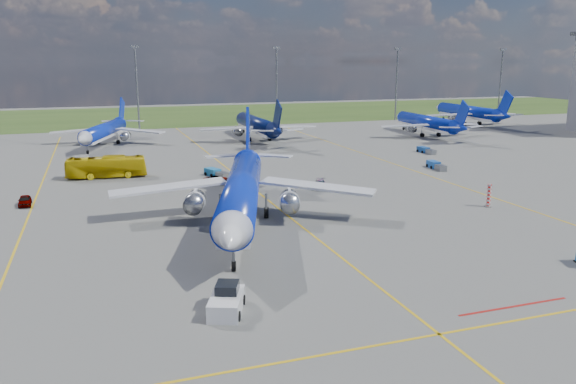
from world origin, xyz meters
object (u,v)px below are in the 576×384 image
object	(u,v)px
bg_jet_nnw	(105,145)
service_car_a	(25,201)
warning_post	(489,196)
service_car_c	(319,184)
baggage_tug_c	(216,173)
baggage_tug_e	(426,150)
main_airliner	(242,224)
bg_jet_ne	(426,135)
bg_jet_ene	(467,124)
service_car_b	(217,180)
baggage_tug_w	(436,166)
apron_bus	(106,167)
pushback_tug	(227,301)
bg_jet_n	(257,139)

from	to	relation	value
bg_jet_nnw	service_car_a	world-z (taller)	bg_jet_nnw
warning_post	service_car_c	xyz separation A→B (m)	(-16.67, 17.17, -0.90)
baggage_tug_c	baggage_tug_e	world-z (taller)	baggage_tug_c
main_airliner	service_car_a	size ratio (longest dim) A/B	11.51
bg_jet_ne	baggage_tug_c	distance (m)	70.21
service_car_a	baggage_tug_c	world-z (taller)	service_car_a
warning_post	service_car_a	bearing A→B (deg)	160.45
bg_jet_ne	bg_jet_ene	size ratio (longest dim) A/B	0.91
service_car_b	baggage_tug_w	world-z (taller)	service_car_b
warning_post	apron_bus	bearing A→B (deg)	142.36
main_airliner	service_car_c	xyz separation A→B (m)	(15.54, 14.71, 0.60)
baggage_tug_e	baggage_tug_w	bearing A→B (deg)	-120.06
bg_jet_nnw	service_car_a	bearing A→B (deg)	-84.25
pushback_tug	bg_jet_ene	bearing A→B (deg)	68.17
baggage_tug_w	baggage_tug_e	xyz separation A→B (m)	(7.93, 15.71, -0.03)
service_car_b	baggage_tug_e	bearing A→B (deg)	-67.71
baggage_tug_w	baggage_tug_e	bearing A→B (deg)	70.91
bg_jet_ne	service_car_a	bearing A→B (deg)	30.54
warning_post	service_car_a	distance (m)	60.42
bg_jet_ene	service_car_a	xyz separation A→B (m)	(-115.05, -63.62, 0.66)
bg_jet_nnw	bg_jet_ene	distance (m)	104.37
bg_jet_nnw	service_car_c	bearing A→B (deg)	-45.00
apron_bus	service_car_c	bearing A→B (deg)	-117.86
main_airliner	baggage_tug_c	size ratio (longest dim) A/B	8.00
bg_jet_n	baggage_tug_e	xyz separation A→B (m)	(27.34, -31.15, 0.53)
service_car_c	baggage_tug_c	world-z (taller)	baggage_tug_c
service_car_a	baggage_tug_w	size ratio (longest dim) A/B	0.71
baggage_tug_e	service_car_b	bearing A→B (deg)	-164.87
service_car_b	bg_jet_ene	bearing A→B (deg)	-52.54
warning_post	bg_jet_ne	distance (m)	72.44
bg_jet_ne	service_car_a	distance (m)	99.49
baggage_tug_e	bg_jet_n	bearing A→B (deg)	127.99
warning_post	service_car_b	xyz separation A→B (m)	(-30.32, 25.14, -0.88)
bg_jet_ne	service_car_b	size ratio (longest dim) A/B	8.26
bg_jet_n	service_car_a	distance (m)	69.26
bg_jet_ne	service_car_a	size ratio (longest dim) A/B	9.57
service_car_a	main_airliner	bearing A→B (deg)	-38.65
bg_jet_nnw	baggage_tug_e	distance (m)	70.30
bg_jet_nnw	main_airliner	distance (m)	72.18
bg_jet_nnw	apron_bus	distance (m)	37.70
service_car_a	baggage_tug_w	distance (m)	65.71
warning_post	baggage_tug_c	xyz separation A→B (m)	(-29.37, 30.75, -0.93)
bg_jet_ene	service_car_a	bearing A→B (deg)	32.67
service_car_b	service_car_a	bearing A→B (deg)	104.35
pushback_tug	service_car_c	xyz separation A→B (m)	(22.42, 36.80, -0.23)
bg_jet_nnw	bg_jet_n	world-z (taller)	bg_jet_n
service_car_b	baggage_tug_c	xyz separation A→B (m)	(0.95, 5.61, -0.05)
bg_jet_n	bg_jet_ne	size ratio (longest dim) A/B	1.07
baggage_tug_c	baggage_tug_e	xyz separation A→B (m)	(45.91, 9.98, -0.04)
bg_jet_ene	baggage_tug_e	xyz separation A→B (m)	(-41.58, -43.11, 0.53)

